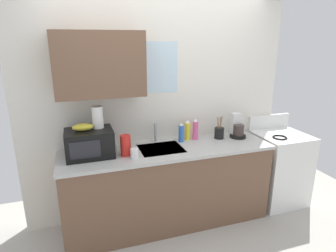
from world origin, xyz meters
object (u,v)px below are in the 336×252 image
object	(u,v)px
dish_soap_bottle_pink	(195,129)
coffee_maker	(237,128)
utensil_crock	(219,133)
stove_range	(278,167)
cereal_canister	(126,145)
dish_soap_bottle_blue	(181,133)
banana_bunch	(83,127)
paper_towel_roll	(98,117)
microwave	(89,143)
dish_soap_bottle_yellow	(188,130)
mug_white	(135,153)

from	to	relation	value
dish_soap_bottle_pink	coffee_maker	bearing A→B (deg)	-8.36
dish_soap_bottle_pink	utensil_crock	bearing A→B (deg)	-12.80
stove_range	cereal_canister	size ratio (longest dim) A/B	5.10
dish_soap_bottle_blue	dish_soap_bottle_pink	distance (m)	0.19
banana_bunch	dish_soap_bottle_blue	distance (m)	1.08
banana_bunch	cereal_canister	bearing A→B (deg)	-14.38
stove_range	dish_soap_bottle_pink	world-z (taller)	dish_soap_bottle_pink
paper_towel_roll	dish_soap_bottle_pink	size ratio (longest dim) A/B	0.88
microwave	utensil_crock	distance (m)	1.48
banana_bunch	cereal_canister	size ratio (longest dim) A/B	0.94
microwave	dish_soap_bottle_yellow	world-z (taller)	microwave
stove_range	dish_soap_bottle_yellow	size ratio (longest dim) A/B	4.57
paper_towel_roll	coffee_maker	distance (m)	1.63
coffee_maker	dish_soap_bottle_blue	xyz separation A→B (m)	(-0.69, 0.05, 0.00)
dish_soap_bottle_pink	cereal_canister	size ratio (longest dim) A/B	1.18
mug_white	utensil_crock	size ratio (longest dim) A/B	0.35
stove_range	utensil_crock	world-z (taller)	utensil_crock
banana_bunch	dish_soap_bottle_pink	distance (m)	1.27
paper_towel_roll	dish_soap_bottle_yellow	xyz separation A→B (m)	(1.01, 0.10, -0.27)
dish_soap_bottle_pink	dish_soap_bottle_blue	bearing A→B (deg)	-171.24
paper_towel_roll	dish_soap_bottle_yellow	size ratio (longest dim) A/B	0.93
microwave	paper_towel_roll	xyz separation A→B (m)	(0.10, 0.05, 0.24)
dish_soap_bottle_pink	cereal_canister	world-z (taller)	dish_soap_bottle_pink
banana_bunch	utensil_crock	distance (m)	1.55
dish_soap_bottle_blue	dish_soap_bottle_yellow	xyz separation A→B (m)	(0.10, 0.05, 0.00)
microwave	dish_soap_bottle_blue	size ratio (longest dim) A/B	2.01
banana_bunch	dish_soap_bottle_blue	bearing A→B (deg)	5.61
coffee_maker	dish_soap_bottle_yellow	world-z (taller)	coffee_maker
stove_range	dish_soap_bottle_pink	bearing A→B (deg)	170.63
coffee_maker	dish_soap_bottle_blue	world-z (taller)	coffee_maker
dish_soap_bottle_yellow	mug_white	xyz separation A→B (m)	(-0.70, -0.34, -0.06)
cereal_canister	mug_white	xyz separation A→B (m)	(0.07, -0.09, -0.06)
dish_soap_bottle_pink	paper_towel_roll	bearing A→B (deg)	-175.68
paper_towel_roll	coffee_maker	xyz separation A→B (m)	(1.61, 0.01, -0.28)
banana_bunch	cereal_canister	distance (m)	0.45
paper_towel_roll	dish_soap_bottle_yellow	distance (m)	1.05
microwave	dish_soap_bottle_blue	bearing A→B (deg)	5.97
dish_soap_bottle_yellow	utensil_crock	size ratio (longest dim) A/B	0.88
microwave	cereal_canister	distance (m)	0.36
dish_soap_bottle_yellow	dish_soap_bottle_pink	distance (m)	0.09
banana_bunch	dish_soap_bottle_yellow	size ratio (longest dim) A/B	0.85
mug_white	dish_soap_bottle_pink	bearing A→B (deg)	22.33
coffee_maker	dish_soap_bottle_pink	bearing A→B (deg)	171.64
paper_towel_roll	dish_soap_bottle_blue	size ratio (longest dim) A/B	0.96
microwave	paper_towel_roll	size ratio (longest dim) A/B	2.09
banana_bunch	dish_soap_bottle_blue	size ratio (longest dim) A/B	0.87
dish_soap_bottle_pink	cereal_canister	bearing A→B (deg)	-164.80
dish_soap_bottle_yellow	dish_soap_bottle_pink	bearing A→B (deg)	-10.40
utensil_crock	coffee_maker	bearing A→B (deg)	-2.86
microwave	mug_white	distance (m)	0.46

